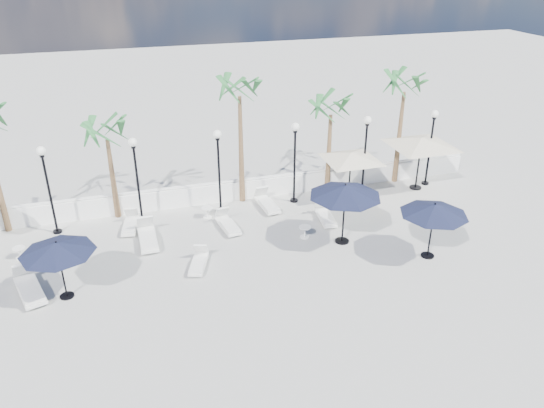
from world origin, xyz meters
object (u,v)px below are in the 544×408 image
object	(u,v)px
parasol_navy_left	(57,248)
parasol_cream_sq_a	(422,138)
lounger_0	(29,288)
lounger_2	(199,262)
parasol_navy_mid	(434,210)
parasol_navy_right	(345,191)
lounger_1	(130,224)
lounger_5	(267,203)
parasol_cream_sq_b	(351,153)
lounger_3	(228,224)
lounger_6	(325,216)
lounger_4	(148,237)

from	to	relation	value
parasol_navy_left	parasol_cream_sq_a	world-z (taller)	parasol_cream_sq_a
lounger_0	parasol_cream_sq_a	size ratio (longest dim) A/B	0.39
lounger_0	parasol_navy_left	world-z (taller)	parasol_navy_left
lounger_0	lounger_2	distance (m)	5.89
lounger_2	parasol_navy_mid	size ratio (longest dim) A/B	0.66
parasol_navy_mid	parasol_navy_right	size ratio (longest dim) A/B	0.89
lounger_1	parasol_navy_right	xyz separation A→B (m)	(8.22, -3.57, 2.07)
lounger_5	parasol_navy_mid	size ratio (longest dim) A/B	0.77
lounger_0	parasol_cream_sq_b	bearing A→B (deg)	-1.12
lounger_2	parasol_cream_sq_a	distance (m)	12.42
parasol_cream_sq_b	lounger_3	bearing A→B (deg)	-167.09
parasol_navy_mid	parasol_cream_sq_b	distance (m)	5.85
parasol_navy_left	lounger_2	bearing A→B (deg)	6.79
lounger_3	parasol_cream_sq_a	size ratio (longest dim) A/B	0.32
lounger_0	lounger_5	world-z (taller)	lounger_0
lounger_5	parasol_navy_left	xyz separation A→B (m)	(-8.50, -4.59, 1.71)
lounger_2	parasol_navy_left	xyz separation A→B (m)	(-4.67, -0.56, 1.75)
lounger_5	parasol_navy_right	world-z (taller)	parasol_navy_right
lounger_3	lounger_6	distance (m)	4.29
parasol_cream_sq_a	parasol_cream_sq_b	xyz separation A→B (m)	(-3.62, 0.00, -0.36)
lounger_0	lounger_4	size ratio (longest dim) A/B	1.06
lounger_2	parasol_navy_right	size ratio (longest dim) A/B	0.58
lounger_1	lounger_4	distance (m)	1.55
lounger_3	lounger_5	world-z (taller)	lounger_5
lounger_4	parasol_navy_right	world-z (taller)	parasol_navy_right
parasol_cream_sq_a	lounger_2	bearing A→B (deg)	-160.78
lounger_1	parasol_navy_mid	distance (m)	12.43
lounger_2	lounger_5	xyz separation A→B (m)	(3.83, 4.03, 0.04)
lounger_2	parasol_navy_mid	world-z (taller)	parasol_navy_mid
lounger_2	lounger_6	size ratio (longest dim) A/B	0.91
parasol_navy_mid	parasol_cream_sq_a	bearing A→B (deg)	63.86
lounger_3	lounger_4	bearing A→B (deg)	176.03
lounger_0	lounger_3	world-z (taller)	lounger_0
parasol_navy_left	parasol_cream_sq_b	distance (m)	13.37
parasol_navy_left	lounger_0	bearing A→B (deg)	157.74
parasol_navy_mid	parasol_navy_right	distance (m)	3.40
lounger_2	parasol_cream_sq_a	size ratio (longest dim) A/B	0.29
lounger_2	parasol_cream_sq_a	bearing A→B (deg)	38.47
lounger_2	parasol_cream_sq_b	distance (m)	9.08
lounger_2	parasol_cream_sq_a	world-z (taller)	parasol_cream_sq_a
lounger_2	parasol_navy_mid	bearing A→B (deg)	7.63
parasol_cream_sq_b	lounger_5	bearing A→B (deg)	179.70
lounger_0	lounger_2	world-z (taller)	lounger_0
parasol_cream_sq_b	lounger_0	bearing A→B (deg)	-163.55
lounger_0	parasol_cream_sq_b	distance (m)	14.50
parasol_navy_mid	parasol_cream_sq_b	xyz separation A→B (m)	(-0.78, 5.79, 0.22)
lounger_6	parasol_navy_mid	distance (m)	5.08
lounger_4	lounger_6	size ratio (longest dim) A/B	1.15
parasol_navy_right	parasol_cream_sq_b	bearing A→B (deg)	62.67
parasol_cream_sq_a	lounger_6	bearing A→B (deg)	-161.10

